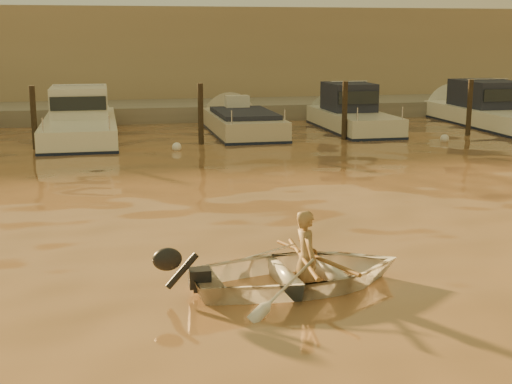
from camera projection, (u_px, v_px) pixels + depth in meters
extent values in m
plane|color=brown|center=(341.00, 280.00, 10.61)|extent=(160.00, 160.00, 0.00)
imported|color=white|center=(299.00, 272.00, 10.31)|extent=(3.36, 2.54, 0.66)
imported|color=#97754B|center=(306.00, 258.00, 10.30)|extent=(0.39, 0.55, 1.42)
cylinder|color=brown|center=(316.00, 257.00, 10.34)|extent=(0.68, 2.03, 0.13)
cylinder|color=brown|center=(303.00, 258.00, 10.28)|extent=(0.24, 2.10, 0.13)
cylinder|color=#2D2319|center=(34.00, 121.00, 22.45)|extent=(0.18, 0.18, 2.20)
cylinder|color=#2D2319|center=(201.00, 117.00, 23.54)|extent=(0.18, 0.18, 2.20)
cylinder|color=#2D2319|center=(345.00, 113.00, 24.57)|extent=(0.18, 0.18, 2.20)
cylinder|color=#2D2319|center=(469.00, 110.00, 25.53)|extent=(0.18, 0.18, 2.20)
sphere|color=white|center=(177.00, 147.00, 22.39)|extent=(0.30, 0.30, 0.30)
sphere|color=#C67317|center=(282.00, 139.00, 24.10)|extent=(0.30, 0.30, 0.30)
sphere|color=silver|center=(445.00, 139.00, 24.18)|extent=(0.30, 0.30, 0.30)
cube|color=gray|center=(182.00, 114.00, 31.09)|extent=(52.00, 4.00, 1.00)
cube|color=#9E8466|center=(169.00, 58.00, 35.85)|extent=(46.00, 7.00, 4.80)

